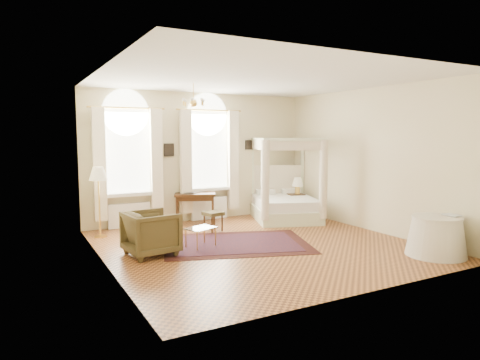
# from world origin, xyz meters

# --- Properties ---
(ground) EXTENTS (6.00, 6.00, 0.00)m
(ground) POSITION_xyz_m (0.00, 0.00, 0.00)
(ground) COLOR #A96631
(ground) RESTS_ON ground
(room_walls) EXTENTS (6.00, 6.00, 6.00)m
(room_walls) POSITION_xyz_m (0.00, 0.00, 1.98)
(room_walls) COLOR beige
(room_walls) RESTS_ON ground
(window_left) EXTENTS (1.62, 0.27, 3.29)m
(window_left) POSITION_xyz_m (-1.90, 2.87, 1.49)
(window_left) COLOR white
(window_left) RESTS_ON room_walls
(window_right) EXTENTS (1.62, 0.27, 3.29)m
(window_right) POSITION_xyz_m (0.20, 2.87, 1.49)
(window_right) COLOR white
(window_right) RESTS_ON room_walls
(chandelier) EXTENTS (0.51, 0.45, 0.50)m
(chandelier) POSITION_xyz_m (-0.90, 1.20, 2.91)
(chandelier) COLOR gold
(chandelier) RESTS_ON room_walls
(wall_pictures) EXTENTS (2.54, 0.03, 0.39)m
(wall_pictures) POSITION_xyz_m (0.09, 2.97, 1.89)
(wall_pictures) COLOR black
(wall_pictures) RESTS_ON room_walls
(canopy_bed) EXTENTS (2.16, 2.38, 2.14)m
(canopy_bed) POSITION_xyz_m (1.95, 1.93, 0.49)
(canopy_bed) COLOR beige
(canopy_bed) RESTS_ON ground
(nightstand) EXTENTS (0.51, 0.48, 0.61)m
(nightstand) POSITION_xyz_m (2.53, 2.25, 0.31)
(nightstand) COLOR #3B2410
(nightstand) RESTS_ON ground
(nightstand_lamp) EXTENTS (0.30, 0.30, 0.45)m
(nightstand_lamp) POSITION_xyz_m (2.58, 2.25, 0.90)
(nightstand_lamp) COLOR gold
(nightstand_lamp) RESTS_ON nightstand
(writing_desk) EXTENTS (1.14, 0.88, 0.76)m
(writing_desk) POSITION_xyz_m (-0.30, 2.65, 0.65)
(writing_desk) COLOR #3B2410
(writing_desk) RESTS_ON ground
(laptop) EXTENTS (0.38, 0.27, 0.03)m
(laptop) POSITION_xyz_m (-0.44, 2.65, 0.77)
(laptop) COLOR black
(laptop) RESTS_ON writing_desk
(stool) EXTENTS (0.47, 0.47, 0.45)m
(stool) POSITION_xyz_m (-0.28, 1.59, 0.38)
(stool) COLOR #453A1D
(stool) RESTS_ON ground
(armchair) EXTENTS (1.00, 0.98, 0.82)m
(armchair) POSITION_xyz_m (-2.12, 0.33, 0.41)
(armchair) COLOR #41361C
(armchair) RESTS_ON ground
(coffee_table) EXTENTS (0.68, 0.58, 0.39)m
(coffee_table) POSITION_xyz_m (-1.10, 0.40, 0.35)
(coffee_table) COLOR white
(coffee_table) RESTS_ON ground
(floor_lamp) EXTENTS (0.39, 0.39, 1.53)m
(floor_lamp) POSITION_xyz_m (-2.70, 2.24, 1.31)
(floor_lamp) COLOR gold
(floor_lamp) RESTS_ON ground
(oriental_rug) EXTENTS (3.42, 2.91, 0.01)m
(oriental_rug) POSITION_xyz_m (-0.36, 0.29, 0.01)
(oriental_rug) COLOR #3C160E
(oriental_rug) RESTS_ON ground
(side_table) EXTENTS (1.08, 1.08, 0.73)m
(side_table) POSITION_xyz_m (2.49, -2.20, 0.36)
(side_table) COLOR beige
(side_table) RESTS_ON ground
(book) EXTENTS (0.24, 0.31, 0.03)m
(book) POSITION_xyz_m (2.64, -2.31, 0.75)
(book) COLOR black
(book) RESTS_ON side_table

